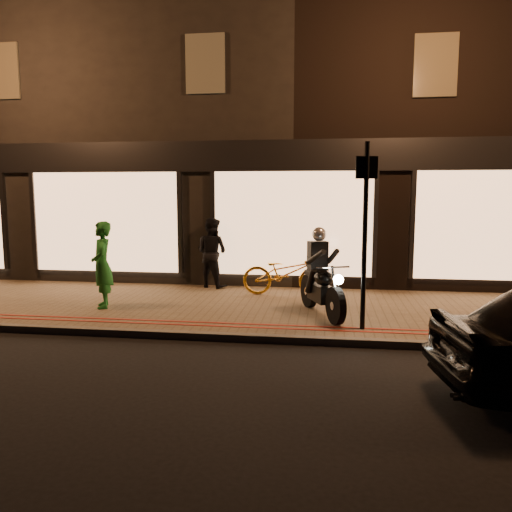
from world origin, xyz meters
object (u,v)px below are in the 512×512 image
(sign_post, at_px, (365,226))
(person_green, at_px, (102,265))
(motorcycle, at_px, (321,281))
(bicycle_gold, at_px, (285,273))

(sign_post, bearing_deg, person_green, 170.02)
(motorcycle, bearing_deg, sign_post, -73.53)
(person_green, bearing_deg, bicycle_gold, 89.92)
(person_green, bearing_deg, motorcycle, 64.34)
(motorcycle, relative_size, person_green, 1.11)
(sign_post, relative_size, person_green, 1.81)
(person_green, bearing_deg, sign_post, 54.24)
(motorcycle, relative_size, bicycle_gold, 1.00)
(motorcycle, distance_m, sign_post, 1.53)
(sign_post, xyz_separation_m, person_green, (-4.86, 0.85, -0.85))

